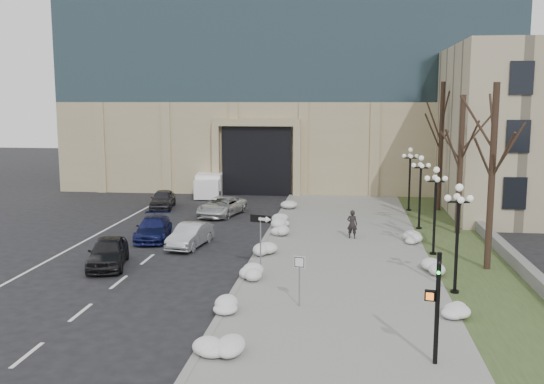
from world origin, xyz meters
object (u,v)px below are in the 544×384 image
(one_way_sign, at_px, (264,226))
(keep_sign, at_px, (299,270))
(car_a, at_px, (108,252))
(car_e, at_px, (163,199))
(pedestrian, at_px, (352,224))
(car_c, at_px, (153,228))
(car_b, at_px, (190,235))
(lamppost_d, at_px, (410,171))
(traffic_signal, at_px, (436,311))
(lamppost_a, at_px, (458,224))
(car_d, at_px, (222,206))
(box_truck, at_px, (210,184))
(lamppost_b, at_px, (435,199))
(lamppost_c, at_px, (420,182))

(one_way_sign, bearing_deg, keep_sign, -48.16)
(car_a, bearing_deg, one_way_sign, -19.15)
(car_e, relative_size, pedestrian, 2.41)
(one_way_sign, bearing_deg, car_e, 137.68)
(car_c, bearing_deg, car_b, -40.84)
(car_b, xyz_separation_m, lamppost_d, (13.28, 12.57, 2.41))
(car_e, height_order, one_way_sign, one_way_sign)
(car_c, relative_size, traffic_signal, 1.25)
(pedestrian, height_order, keep_sign, keep_sign)
(car_b, distance_m, car_c, 3.10)
(car_b, bearing_deg, lamppost_a, -19.42)
(car_d, distance_m, box_truck, 9.64)
(one_way_sign, distance_m, lamppost_d, 19.65)
(box_truck, relative_size, traffic_signal, 1.73)
(keep_sign, bearing_deg, lamppost_b, 69.60)
(car_c, relative_size, lamppost_d, 0.96)
(traffic_signal, relative_size, lamppost_c, 0.76)
(keep_sign, bearing_deg, car_a, 168.04)
(lamppost_d, bearing_deg, car_b, -136.57)
(box_truck, xyz_separation_m, one_way_sign, (7.96, -23.79, 1.45))
(pedestrian, height_order, traffic_signal, traffic_signal)
(box_truck, bearing_deg, lamppost_c, -44.21)
(car_c, height_order, pedestrian, pedestrian)
(keep_sign, distance_m, lamppost_a, 7.05)
(pedestrian, relative_size, lamppost_a, 0.36)
(car_e, xyz_separation_m, pedestrian, (14.29, -9.14, 0.27))
(keep_sign, bearing_deg, lamppost_d, 88.69)
(car_c, xyz_separation_m, one_way_sign, (7.54, -6.79, 1.73))
(traffic_signal, xyz_separation_m, lamppost_b, (1.86, 13.80, 1.27))
(box_truck, distance_m, one_way_sign, 25.13)
(car_b, height_order, lamppost_a, lamppost_a)
(one_way_sign, relative_size, lamppost_c, 0.61)
(pedestrian, relative_size, box_truck, 0.27)
(car_c, distance_m, one_way_sign, 10.29)
(lamppost_a, relative_size, lamppost_b, 1.00)
(car_a, bearing_deg, lamppost_c, 18.85)
(car_c, bearing_deg, keep_sign, -59.00)
(car_c, relative_size, lamppost_c, 0.96)
(car_e, bearing_deg, keep_sign, -69.08)
(car_a, distance_m, one_way_sign, 8.08)
(pedestrian, height_order, lamppost_c, lamppost_c)
(car_d, xyz_separation_m, pedestrian, (9.17, -6.68, 0.29))
(lamppost_a, height_order, lamppost_b, same)
(pedestrian, bearing_deg, car_b, 28.77)
(car_d, distance_m, one_way_sign, 15.55)
(traffic_signal, bearing_deg, one_way_sign, 137.63)
(one_way_sign, bearing_deg, lamppost_a, 5.22)
(box_truck, bearing_deg, one_way_sign, -78.23)
(car_b, height_order, lamppost_d, lamppost_d)
(car_c, relative_size, car_d, 0.94)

